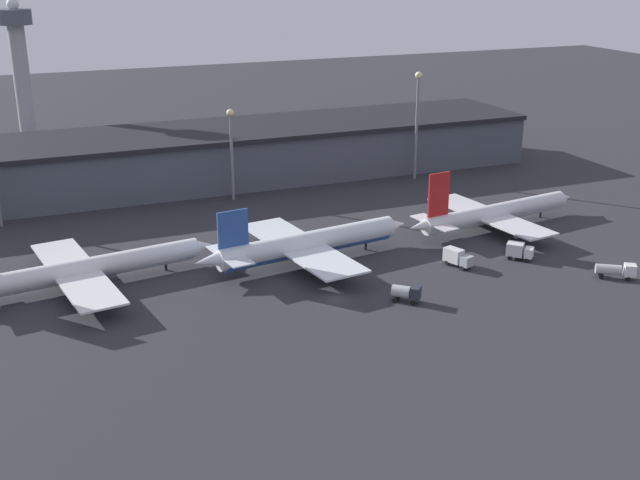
{
  "coord_description": "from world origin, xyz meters",
  "views": [
    {
      "loc": [
        -49.74,
        -114.77,
        55.71
      ],
      "look_at": [
        2.44,
        12.66,
        6.0
      ],
      "focal_mm": 45.0,
      "sensor_mm": 36.0,
      "label": 1
    }
  ],
  "objects_px": {
    "airplane_0": "(84,269)",
    "control_tower": "(21,69)",
    "service_vehicle_0": "(457,257)",
    "service_vehicle_1": "(519,251)",
    "airplane_2": "(494,213)",
    "service_vehicle_2": "(406,293)",
    "service_vehicle_3": "(616,270)",
    "airplane_1": "(307,244)"
  },
  "relations": [
    {
      "from": "airplane_0",
      "to": "control_tower",
      "type": "bearing_deg",
      "value": 83.33
    },
    {
      "from": "service_vehicle_2",
      "to": "service_vehicle_3",
      "type": "bearing_deg",
      "value": 34.28
    },
    {
      "from": "service_vehicle_0",
      "to": "control_tower",
      "type": "distance_m",
      "value": 135.73
    },
    {
      "from": "airplane_2",
      "to": "airplane_0",
      "type": "bearing_deg",
      "value": 171.53
    },
    {
      "from": "airplane_0",
      "to": "service_vehicle_3",
      "type": "xyz_separation_m",
      "value": [
        89.1,
        -32.49,
        -1.63
      ]
    },
    {
      "from": "service_vehicle_2",
      "to": "service_vehicle_3",
      "type": "xyz_separation_m",
      "value": [
        39.83,
        -5.3,
        -0.05
      ]
    },
    {
      "from": "service_vehicle_0",
      "to": "control_tower",
      "type": "bearing_deg",
      "value": -168.86
    },
    {
      "from": "service_vehicle_0",
      "to": "service_vehicle_1",
      "type": "xyz_separation_m",
      "value": [
        12.9,
        -1.29,
        -0.07
      ]
    },
    {
      "from": "service_vehicle_0",
      "to": "service_vehicle_1",
      "type": "height_order",
      "value": "service_vehicle_0"
    },
    {
      "from": "airplane_1",
      "to": "control_tower",
      "type": "xyz_separation_m",
      "value": [
        -43.21,
        102.23,
        21.86
      ]
    },
    {
      "from": "airplane_1",
      "to": "service_vehicle_3",
      "type": "height_order",
      "value": "airplane_1"
    },
    {
      "from": "airplane_2",
      "to": "control_tower",
      "type": "distance_m",
      "value": 133.55
    },
    {
      "from": "service_vehicle_0",
      "to": "service_vehicle_3",
      "type": "bearing_deg",
      "value": 35.9
    },
    {
      "from": "airplane_0",
      "to": "service_vehicle_2",
      "type": "height_order",
      "value": "airplane_0"
    },
    {
      "from": "service_vehicle_1",
      "to": "airplane_1",
      "type": "bearing_deg",
      "value": -153.94
    },
    {
      "from": "airplane_0",
      "to": "control_tower",
      "type": "distance_m",
      "value": 100.78
    },
    {
      "from": "airplane_2",
      "to": "service_vehicle_2",
      "type": "relative_size",
      "value": 8.99
    },
    {
      "from": "service_vehicle_3",
      "to": "airplane_2",
      "type": "bearing_deg",
      "value": 131.78
    },
    {
      "from": "airplane_0",
      "to": "service_vehicle_0",
      "type": "distance_m",
      "value": 67.75
    },
    {
      "from": "airplane_1",
      "to": "service_vehicle_0",
      "type": "distance_m",
      "value": 28.31
    },
    {
      "from": "service_vehicle_3",
      "to": "control_tower",
      "type": "xyz_separation_m",
      "value": [
        -91.95,
        130.72,
        23.97
      ]
    },
    {
      "from": "airplane_0",
      "to": "service_vehicle_2",
      "type": "xyz_separation_m",
      "value": [
        49.27,
        -27.19,
        -1.58
      ]
    },
    {
      "from": "airplane_1",
      "to": "service_vehicle_3",
      "type": "xyz_separation_m",
      "value": [
        48.74,
        -28.49,
        -2.11
      ]
    },
    {
      "from": "service_vehicle_1",
      "to": "service_vehicle_2",
      "type": "bearing_deg",
      "value": -116.34
    },
    {
      "from": "control_tower",
      "to": "service_vehicle_0",
      "type": "bearing_deg",
      "value": -59.14
    },
    {
      "from": "airplane_2",
      "to": "service_vehicle_1",
      "type": "distance_m",
      "value": 18.63
    },
    {
      "from": "control_tower",
      "to": "service_vehicle_3",
      "type": "bearing_deg",
      "value": -54.88
    },
    {
      "from": "airplane_2",
      "to": "service_vehicle_0",
      "type": "relative_size",
      "value": 7.33
    },
    {
      "from": "airplane_0",
      "to": "service_vehicle_1",
      "type": "relative_size",
      "value": 9.0
    },
    {
      "from": "service_vehicle_3",
      "to": "service_vehicle_1",
      "type": "bearing_deg",
      "value": 159.36
    },
    {
      "from": "airplane_1",
      "to": "service_vehicle_3",
      "type": "relative_size",
      "value": 6.63
    },
    {
      "from": "service_vehicle_3",
      "to": "control_tower",
      "type": "bearing_deg",
      "value": 158.99
    },
    {
      "from": "airplane_2",
      "to": "control_tower",
      "type": "relative_size",
      "value": 1.02
    },
    {
      "from": "service_vehicle_0",
      "to": "service_vehicle_1",
      "type": "bearing_deg",
      "value": 64.55
    },
    {
      "from": "service_vehicle_2",
      "to": "service_vehicle_3",
      "type": "relative_size",
      "value": 0.73
    },
    {
      "from": "service_vehicle_2",
      "to": "airplane_2",
      "type": "bearing_deg",
      "value": 79.22
    },
    {
      "from": "service_vehicle_1",
      "to": "service_vehicle_2",
      "type": "relative_size",
      "value": 1.06
    },
    {
      "from": "airplane_0",
      "to": "control_tower",
      "type": "xyz_separation_m",
      "value": [
        -2.85,
        98.23,
        22.34
      ]
    },
    {
      "from": "service_vehicle_1",
      "to": "service_vehicle_3",
      "type": "xyz_separation_m",
      "value": [
        10.49,
        -14.71,
        -0.14
      ]
    },
    {
      "from": "service_vehicle_1",
      "to": "airplane_0",
      "type": "bearing_deg",
      "value": -146.88
    },
    {
      "from": "airplane_0",
      "to": "service_vehicle_2",
      "type": "bearing_deg",
      "value": -37.23
    },
    {
      "from": "airplane_0",
      "to": "airplane_1",
      "type": "height_order",
      "value": "airplane_0"
    }
  ]
}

